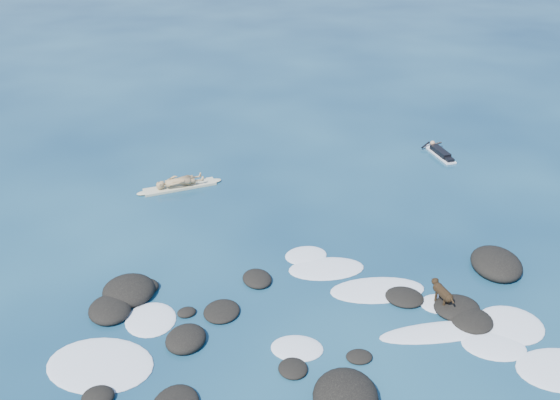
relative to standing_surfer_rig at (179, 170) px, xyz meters
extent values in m
plane|color=#0A2642|center=(4.55, -7.05, -0.73)|extent=(160.00, 160.00, 0.00)
ellipsoid|color=black|center=(3.99, -11.11, -0.56)|extent=(1.82, 1.99, 0.66)
ellipsoid|color=black|center=(1.34, -7.64, -0.67)|extent=(1.34, 1.38, 0.24)
ellipsoid|color=black|center=(-0.74, -6.27, -0.65)|extent=(0.89, 0.85, 0.31)
ellipsoid|color=black|center=(4.62, -9.76, -0.69)|extent=(0.67, 0.57, 0.17)
ellipsoid|color=black|center=(6.39, -7.59, -0.66)|extent=(1.38, 1.33, 0.27)
ellipsoid|color=black|center=(2.40, -6.26, -0.65)|extent=(1.08, 1.18, 0.30)
ellipsoid|color=black|center=(9.54, -6.40, -0.58)|extent=(1.74, 2.04, 0.61)
ellipsoid|color=black|center=(-1.22, -6.51, -0.59)|extent=(1.63, 1.64, 0.57)
ellipsoid|color=black|center=(0.41, -8.71, -0.62)|extent=(1.39, 1.46, 0.42)
ellipsoid|color=black|center=(-1.65, -7.29, -0.62)|extent=(1.36, 1.49, 0.43)
ellipsoid|color=black|center=(0.40, -7.57, -0.68)|extent=(0.64, 0.59, 0.20)
ellipsoid|color=black|center=(2.96, -9.99, -0.68)|extent=(0.81, 0.84, 0.21)
ellipsoid|color=black|center=(7.86, -8.77, -0.65)|extent=(1.19, 1.20, 0.32)
ellipsoid|color=black|center=(-1.51, -10.42, -0.65)|extent=(0.86, 0.81, 0.31)
ellipsoid|color=black|center=(7.65, -8.22, -0.64)|extent=(1.45, 1.35, 0.33)
ellipsoid|color=white|center=(5.75, -7.11, -0.72)|extent=(2.72, 1.26, 0.12)
ellipsoid|color=white|center=(4.00, -5.11, -0.72)|extent=(1.52, 1.32, 0.12)
ellipsoid|color=white|center=(8.83, -8.98, -0.72)|extent=(1.90, 1.81, 0.12)
ellipsoid|color=white|center=(-0.54, -7.72, -0.72)|extent=(1.51, 1.64, 0.12)
ellipsoid|color=white|center=(-1.63, -9.31, -0.72)|extent=(3.10, 2.65, 0.12)
ellipsoid|color=white|center=(3.16, -9.26, -0.72)|extent=(1.51, 1.27, 0.12)
ellipsoid|color=white|center=(4.50, -5.89, -0.72)|extent=(2.31, 1.27, 0.12)
ellipsoid|color=white|center=(6.97, -9.06, -0.72)|extent=(3.43, 0.98, 0.12)
ellipsoid|color=white|center=(8.06, -9.72, -0.72)|extent=(1.86, 1.54, 0.12)
ellipsoid|color=white|center=(7.29, -7.92, -0.72)|extent=(1.10, 0.90, 0.12)
cube|color=beige|center=(0.00, 0.00, -0.68)|extent=(2.74, 1.28, 0.09)
ellipsoid|color=beige|center=(1.29, 0.37, -0.68)|extent=(0.60, 0.44, 0.10)
ellipsoid|color=beige|center=(-1.29, -0.37, -0.68)|extent=(0.60, 0.44, 0.10)
imported|color=tan|center=(0.00, 0.00, 0.24)|extent=(0.58, 0.73, 1.75)
cube|color=white|center=(10.68, 1.82, -0.68)|extent=(0.76, 1.98, 0.07)
ellipsoid|color=white|center=(10.51, 2.77, -0.68)|extent=(0.30, 0.46, 0.07)
cube|color=black|center=(10.68, 1.82, -0.55)|extent=(0.55, 1.23, 0.19)
sphere|color=tan|center=(10.56, 2.50, -0.45)|extent=(0.23, 0.23, 0.20)
cylinder|color=black|center=(10.30, 2.59, -0.56)|extent=(0.45, 0.33, 0.22)
cylinder|color=black|center=(10.78, 2.67, -0.56)|extent=(0.49, 0.19, 0.22)
cube|color=black|center=(10.79, 1.17, -0.59)|extent=(0.38, 0.53, 0.12)
cylinder|color=black|center=(7.29, -8.02, -0.26)|extent=(0.39, 0.60, 0.27)
sphere|color=black|center=(7.23, -7.78, -0.26)|extent=(0.34, 0.34, 0.28)
sphere|color=black|center=(7.36, -8.26, -0.26)|extent=(0.31, 0.31, 0.25)
sphere|color=black|center=(7.19, -7.62, -0.17)|extent=(0.24, 0.24, 0.20)
cone|color=black|center=(7.16, -7.51, -0.18)|extent=(0.13, 0.15, 0.10)
cone|color=black|center=(7.14, -7.64, -0.09)|extent=(0.11, 0.09, 0.10)
cone|color=black|center=(7.24, -7.62, -0.09)|extent=(0.11, 0.09, 0.10)
cylinder|color=black|center=(7.18, -7.85, -0.55)|extent=(0.08, 0.08, 0.36)
cylinder|color=black|center=(7.31, -7.82, -0.55)|extent=(0.08, 0.08, 0.36)
cylinder|color=black|center=(7.27, -8.22, -0.55)|extent=(0.08, 0.08, 0.36)
cylinder|color=black|center=(7.41, -8.18, -0.55)|extent=(0.08, 0.08, 0.36)
cylinder|color=black|center=(7.39, -8.37, -0.21)|extent=(0.11, 0.26, 0.16)
camera|label=1|loc=(1.41, -21.08, 9.81)|focal=40.00mm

